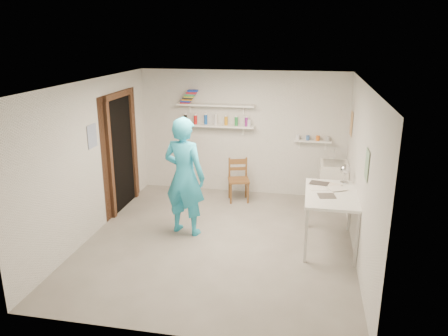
% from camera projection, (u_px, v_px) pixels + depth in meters
% --- Properties ---
extents(floor, '(4.00, 4.50, 0.02)m').
position_uv_depth(floor, '(219.00, 241.00, 6.72)').
color(floor, slate).
rests_on(floor, ground).
extents(ceiling, '(4.00, 4.50, 0.02)m').
position_uv_depth(ceiling, '(218.00, 82.00, 6.01)').
color(ceiling, silver).
rests_on(ceiling, wall_back).
extents(wall_back, '(4.00, 0.02, 2.40)m').
position_uv_depth(wall_back, '(242.00, 133.00, 8.48)').
color(wall_back, silver).
rests_on(wall_back, ground).
extents(wall_front, '(4.00, 0.02, 2.40)m').
position_uv_depth(wall_front, '(172.00, 233.00, 4.24)').
color(wall_front, silver).
rests_on(wall_front, ground).
extents(wall_left, '(0.02, 4.50, 2.40)m').
position_uv_depth(wall_left, '(91.00, 159.00, 6.73)').
color(wall_left, silver).
rests_on(wall_left, ground).
extents(wall_right, '(0.02, 4.50, 2.40)m').
position_uv_depth(wall_right, '(362.00, 174.00, 6.00)').
color(wall_right, silver).
rests_on(wall_right, ground).
extents(doorway_recess, '(0.02, 0.90, 2.00)m').
position_uv_depth(doorway_recess, '(121.00, 154.00, 7.77)').
color(doorway_recess, black).
rests_on(doorway_recess, wall_left).
extents(corridor_box, '(1.40, 1.50, 2.10)m').
position_uv_depth(corridor_box, '(84.00, 149.00, 7.88)').
color(corridor_box, brown).
rests_on(corridor_box, ground).
extents(door_lintel, '(0.06, 1.05, 0.10)m').
position_uv_depth(door_lintel, '(118.00, 95.00, 7.46)').
color(door_lintel, brown).
rests_on(door_lintel, wall_left).
extents(door_jamb_near, '(0.06, 0.10, 2.00)m').
position_uv_depth(door_jamb_near, '(110.00, 162.00, 7.30)').
color(door_jamb_near, brown).
rests_on(door_jamb_near, ground).
extents(door_jamb_far, '(0.06, 0.10, 2.00)m').
position_uv_depth(door_jamb_far, '(133.00, 147.00, 8.24)').
color(door_jamb_far, brown).
rests_on(door_jamb_far, ground).
extents(shelf_lower, '(1.50, 0.22, 0.03)m').
position_uv_depth(shelf_lower, '(216.00, 126.00, 8.41)').
color(shelf_lower, white).
rests_on(shelf_lower, wall_back).
extents(shelf_upper, '(1.50, 0.22, 0.03)m').
position_uv_depth(shelf_upper, '(216.00, 105.00, 8.29)').
color(shelf_upper, white).
rests_on(shelf_upper, wall_back).
extents(ledge_shelf, '(0.70, 0.14, 0.03)m').
position_uv_depth(ledge_shelf, '(313.00, 141.00, 8.18)').
color(ledge_shelf, white).
rests_on(ledge_shelf, wall_back).
extents(poster_left, '(0.01, 0.28, 0.36)m').
position_uv_depth(poster_left, '(92.00, 136.00, 6.67)').
color(poster_left, '#334C7F').
rests_on(poster_left, wall_left).
extents(poster_right_a, '(0.01, 0.34, 0.42)m').
position_uv_depth(poster_right_a, '(351.00, 124.00, 7.59)').
color(poster_right_a, '#995933').
rests_on(poster_right_a, wall_right).
extents(poster_right_b, '(0.01, 0.30, 0.38)m').
position_uv_depth(poster_right_b, '(367.00, 165.00, 5.40)').
color(poster_right_b, '#3F724C').
rests_on(poster_right_b, wall_right).
extents(belfast_sink, '(0.48, 0.60, 0.30)m').
position_uv_depth(belfast_sink, '(334.00, 171.00, 7.79)').
color(belfast_sink, white).
rests_on(belfast_sink, wall_right).
extents(man, '(0.77, 0.60, 1.87)m').
position_uv_depth(man, '(185.00, 177.00, 6.74)').
color(man, '#2AABD2').
rests_on(man, ground).
extents(wall_clock, '(0.34, 0.11, 0.34)m').
position_uv_depth(wall_clock, '(184.00, 153.00, 6.86)').
color(wall_clock, tan).
rests_on(wall_clock, man).
extents(wooden_chair, '(0.47, 0.45, 0.82)m').
position_uv_depth(wooden_chair, '(239.00, 180.00, 8.21)').
color(wooden_chair, brown).
rests_on(wooden_chair, ground).
extents(work_table, '(0.75, 1.25, 0.83)m').
position_uv_depth(work_table, '(330.00, 219.00, 6.46)').
color(work_table, white).
rests_on(work_table, ground).
extents(desk_lamp, '(0.16, 0.16, 0.16)m').
position_uv_depth(desk_lamp, '(345.00, 169.00, 6.70)').
color(desk_lamp, silver).
rests_on(desk_lamp, work_table).
extents(spray_cans, '(1.26, 0.06, 0.17)m').
position_uv_depth(spray_cans, '(216.00, 121.00, 8.38)').
color(spray_cans, black).
rests_on(spray_cans, shelf_lower).
extents(book_stack, '(0.34, 0.14, 0.25)m').
position_uv_depth(book_stack, '(189.00, 97.00, 8.34)').
color(book_stack, red).
rests_on(book_stack, shelf_upper).
extents(ledge_pots, '(0.48, 0.07, 0.09)m').
position_uv_depth(ledge_pots, '(313.00, 138.00, 8.16)').
color(ledge_pots, silver).
rests_on(ledge_pots, ledge_shelf).
extents(papers, '(0.30, 0.22, 0.02)m').
position_uv_depth(papers, '(332.00, 192.00, 6.33)').
color(papers, silver).
rests_on(papers, work_table).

